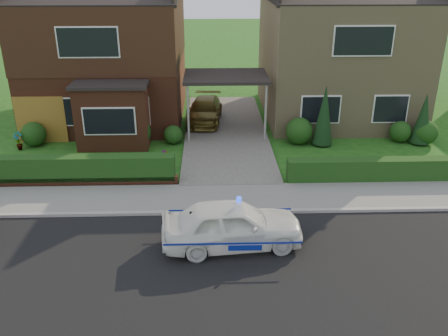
{
  "coord_description": "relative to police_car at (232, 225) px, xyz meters",
  "views": [
    {
      "loc": [
        -0.76,
        -10.38,
        7.49
      ],
      "look_at": [
        -0.32,
        3.5,
        1.43
      ],
      "focal_mm": 38.0,
      "sensor_mm": 36.0,
      "label": 1
    }
  ],
  "objects": [
    {
      "name": "hedge_left",
      "position": [
        -5.64,
        4.25,
        -0.68
      ],
      "size": [
        7.5,
        0.55,
        0.9
      ],
      "primitive_type": "cube",
      "color": "#193C13",
      "rests_on": "ground"
    },
    {
      "name": "driveway_car",
      "position": [
        -0.84,
        11.22,
        0.0
      ],
      "size": [
        1.92,
        3.98,
        1.12
      ],
      "primitive_type": "imported",
      "rotation": [
        0.0,
        0.0,
        -0.09
      ],
      "color": "brown",
      "rests_on": "driveway"
    },
    {
      "name": "conifer_b",
      "position": [
        8.76,
        8.0,
        0.42
      ],
      "size": [
        0.9,
        0.9,
        2.2
      ],
      "primitive_type": "cone",
      "color": "black",
      "rests_on": "ground"
    },
    {
      "name": "road",
      "position": [
        0.16,
        -1.2,
        -0.68
      ],
      "size": [
        60.0,
        6.0,
        0.02
      ],
      "primitive_type": "cube",
      "color": "black",
      "rests_on": "ground"
    },
    {
      "name": "shrub_left_near",
      "position": [
        -2.24,
        8.4,
        -0.26
      ],
      "size": [
        0.84,
        0.84,
        0.84
      ],
      "primitive_type": "sphere",
      "color": "#193C13",
      "rests_on": "ground"
    },
    {
      "name": "shrub_right_far",
      "position": [
        8.96,
        8.0,
        -0.14
      ],
      "size": [
        1.08,
        1.08,
        1.08
      ],
      "primitive_type": "sphere",
      "color": "#193C13",
      "rests_on": "ground"
    },
    {
      "name": "shrub_right_mid",
      "position": [
        7.96,
        8.3,
        -0.2
      ],
      "size": [
        0.96,
        0.96,
        0.96
      ],
      "primitive_type": "sphere",
      "color": "#193C13",
      "rests_on": "ground"
    },
    {
      "name": "shrub_left_mid",
      "position": [
        -3.84,
        8.1,
        -0.02
      ],
      "size": [
        1.32,
        1.32,
        1.32
      ],
      "primitive_type": "sphere",
      "color": "#193C13",
      "rests_on": "ground"
    },
    {
      "name": "sidewalk",
      "position": [
        0.16,
        2.9,
        -0.63
      ],
      "size": [
        60.0,
        2.0,
        0.1
      ],
      "primitive_type": "cube",
      "color": "slate",
      "rests_on": "ground"
    },
    {
      "name": "driveway",
      "position": [
        0.16,
        9.8,
        -0.62
      ],
      "size": [
        3.8,
        12.0,
        0.12
      ],
      "primitive_type": "cube",
      "color": "#666059",
      "rests_on": "ground"
    },
    {
      "name": "shrub_right_near",
      "position": [
        3.36,
        8.2,
        -0.08
      ],
      "size": [
        1.2,
        1.2,
        1.2
      ],
      "primitive_type": "sphere",
      "color": "#193C13",
      "rests_on": "ground"
    },
    {
      "name": "hedge_right",
      "position": [
        5.96,
        4.15,
        -0.68
      ],
      "size": [
        7.5,
        0.55,
        0.8
      ],
      "primitive_type": "cube",
      "color": "#193C13",
      "rests_on": "ground"
    },
    {
      "name": "carport_link",
      "position": [
        0.16,
        9.75,
        1.98
      ],
      "size": [
        3.8,
        3.0,
        2.77
      ],
      "color": "black",
      "rests_on": "ground"
    },
    {
      "name": "conifer_a",
      "position": [
        4.36,
        8.0,
        0.62
      ],
      "size": [
        0.9,
        0.9,
        2.6
      ],
      "primitive_type": "cone",
      "color": "black",
      "rests_on": "ground"
    },
    {
      "name": "house_left",
      "position": [
        -5.62,
        12.7,
        3.13
      ],
      "size": [
        7.5,
        9.53,
        7.25
      ],
      "color": "brown",
      "rests_on": "ground"
    },
    {
      "name": "potted_plant_c",
      "position": [
        -2.34,
        5.67,
        -0.32
      ],
      "size": [
        0.48,
        0.48,
        0.71
      ],
      "primitive_type": "imported",
      "rotation": [
        0.0,
        0.0,
        1.34
      ],
      "color": "gray",
      "rests_on": "ground"
    },
    {
      "name": "shrub_left_far",
      "position": [
        -8.34,
        8.3,
        -0.14
      ],
      "size": [
        1.08,
        1.08,
        1.08
      ],
      "primitive_type": "sphere",
      "color": "#193C13",
      "rests_on": "ground"
    },
    {
      "name": "potted_plant_b",
      "position": [
        -5.3,
        5.06,
        -0.34
      ],
      "size": [
        0.48,
        0.47,
        0.68
      ],
      "primitive_type": "imported",
      "rotation": [
        0.0,
        0.0,
        0.88
      ],
      "color": "gray",
      "rests_on": "ground"
    },
    {
      "name": "garage_door",
      "position": [
        -8.08,
        8.76,
        0.37
      ],
      "size": [
        2.2,
        0.1,
        2.1
      ],
      "primitive_type": "cube",
      "color": "olive",
      "rests_on": "ground"
    },
    {
      "name": "police_car",
      "position": [
        0.0,
        0.0,
        0.0
      ],
      "size": [
        3.66,
        4.12,
        1.52
      ],
      "rotation": [
        0.0,
        0.0,
        1.68
      ],
      "color": "white",
      "rests_on": "ground"
    },
    {
      "name": "ground",
      "position": [
        0.16,
        -1.2,
        -0.68
      ],
      "size": [
        120.0,
        120.0,
        0.0
      ],
      "primitive_type": "plane",
      "color": "#185115",
      "rests_on": "ground"
    },
    {
      "name": "house_right",
      "position": [
        5.96,
        12.79,
        2.98
      ],
      "size": [
        7.5,
        8.06,
        7.25
      ],
      "color": "tan",
      "rests_on": "ground"
    },
    {
      "name": "dwarf_wall",
      "position": [
        -5.64,
        4.1,
        -0.5
      ],
      "size": [
        7.7,
        0.25,
        0.36
      ],
      "primitive_type": "cube",
      "color": "brown",
      "rests_on": "ground"
    },
    {
      "name": "kerb",
      "position": [
        0.16,
        1.85,
        -0.62
      ],
      "size": [
        60.0,
        0.16,
        0.12
      ],
      "primitive_type": "cube",
      "color": "#9E9993",
      "rests_on": "ground"
    },
    {
      "name": "potted_plant_a",
      "position": [
        -8.84,
        7.8,
        -0.27
      ],
      "size": [
        0.49,
        0.4,
        0.82
      ],
      "primitive_type": "imported",
      "rotation": [
        0.0,
        0.0,
        -0.27
      ],
      "color": "gray",
      "rests_on": "ground"
    }
  ]
}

